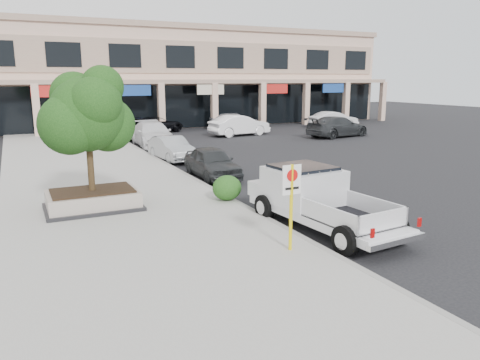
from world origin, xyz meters
The scene contains 19 objects.
ground centered at (0.00, 0.00, 0.00)m, with size 120.00×120.00×0.00m, color black.
sidewalk centered at (-5.50, 6.00, 0.07)m, with size 8.00×52.00×0.15m, color gray.
curb centered at (-1.55, 6.00, 0.07)m, with size 0.20×52.00×0.15m, color gray.
strip_mall centered at (8.00, 33.93, 4.75)m, with size 40.55×12.43×9.50m.
planter centered at (-6.48, 3.53, 0.48)m, with size 3.20×2.20×0.68m.
planter_tree centered at (-6.35, 3.69, 3.41)m, with size 2.90×2.55×4.00m.
no_parking_sign centered at (-2.41, -2.85, 1.63)m, with size 0.55×0.09×2.30m.
hedge centered at (-1.80, 2.58, 0.62)m, with size 1.10×0.99×0.94m, color #1C4814.
pickup_truck centered at (-0.35, -1.48, 0.93)m, with size 2.19×5.91×1.86m, color silver, non-canonical shape.
curb_car_a centered at (-0.45, 7.26, 0.72)m, with size 1.69×4.20×1.43m, color #282B2D.
curb_car_b centered at (-0.72, 12.63, 0.68)m, with size 1.44×4.14×1.37m, color #96999D.
curb_car_c centered at (-0.11, 18.77, 0.82)m, with size 2.30×5.65×1.64m, color silver.
curb_car_d centered at (-0.16, 23.54, 0.80)m, with size 2.66×5.77×1.60m, color black.
lot_car_a centered at (7.73, 21.57, 0.71)m, with size 1.67×4.15×1.41m, color #94969B.
lot_car_b centered at (7.91, 21.61, 0.83)m, with size 1.77×5.06×1.67m, color white.
lot_car_c centered at (14.60, 17.40, 0.81)m, with size 2.28×5.61×1.63m, color #2A2C2E.
lot_car_d centered at (2.37, 26.58, 0.68)m, with size 2.26×4.89×1.36m, color black.
lot_car_e centered at (9.54, 26.04, 0.79)m, with size 1.86×4.63×1.58m, color #AEB0B6.
lot_car_f centered at (18.53, 23.13, 0.76)m, with size 1.62×4.63×1.53m, color silver.
Camera 1 is at (-8.74, -12.83, 4.61)m, focal length 35.00 mm.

